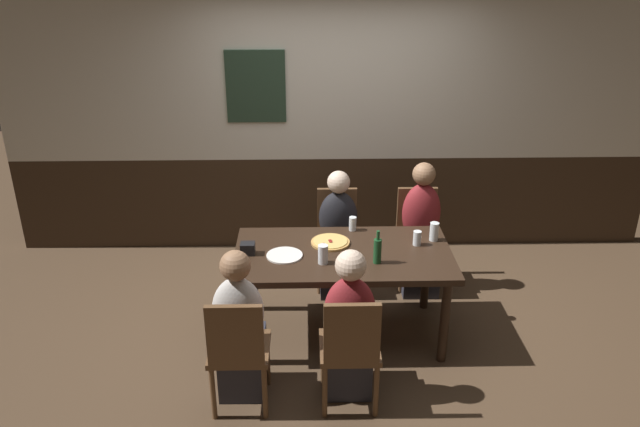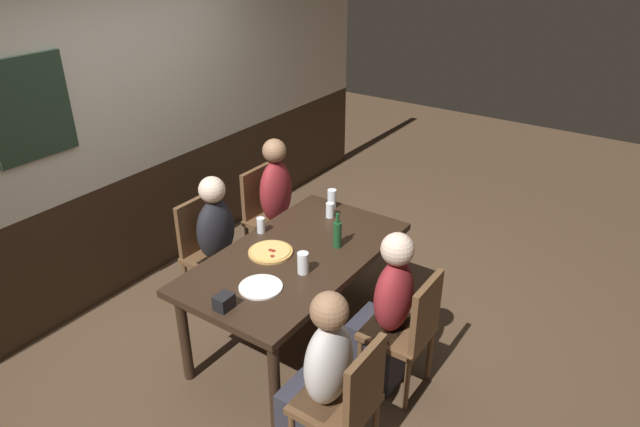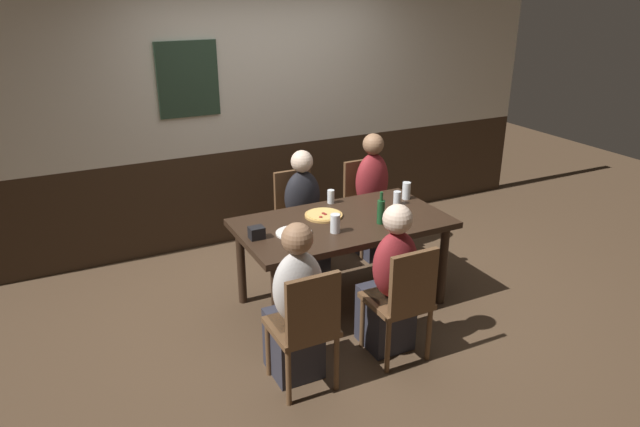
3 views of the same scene
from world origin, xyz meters
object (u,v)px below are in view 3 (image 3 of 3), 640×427
at_px(person_right_far, 374,204).
at_px(condiment_caddy, 257,233).
at_px(dining_table, 342,230).
at_px(beer_bottle_green, 381,211).
at_px(person_left_near, 296,313).
at_px(pint_glass_stout, 397,198).
at_px(tumbler_water, 406,191).
at_px(plate_white_large, 294,233).
at_px(chair_right_far, 365,200).
at_px(chair_mid_near, 403,297).
at_px(person_mid_near, 390,289).
at_px(chair_mid_far, 297,213).
at_px(chair_left_near, 306,324).
at_px(highball_clear, 335,224).
at_px(person_mid_far, 305,221).
at_px(pizza, 324,215).
at_px(beer_glass_tall, 331,197).

xyz_separation_m(person_right_far, condiment_caddy, (-1.46, -0.73, 0.28)).
height_order(dining_table, beer_bottle_green, beer_bottle_green).
relative_size(person_left_near, pint_glass_stout, 9.78).
xyz_separation_m(tumbler_water, plate_white_large, (-1.18, -0.25, -0.06)).
relative_size(chair_right_far, condiment_caddy, 8.00).
distance_m(chair_mid_near, tumbler_water, 1.33).
bearing_deg(person_mid_near, chair_mid_far, 90.00).
bearing_deg(chair_left_near, highball_clear, 50.47).
height_order(chair_left_near, person_mid_near, person_mid_near).
distance_m(chair_right_far, person_right_far, 0.16).
xyz_separation_m(chair_right_far, chair_left_near, (-1.47, -1.74, 0.00)).
bearing_deg(plate_white_large, tumbler_water, 11.77).
relative_size(person_right_far, highball_clear, 8.18).
bearing_deg(person_left_near, person_mid_far, 62.61).
bearing_deg(chair_right_far, chair_mid_near, -112.85).
relative_size(chair_left_near, pizza, 2.87).
bearing_deg(person_mid_far, tumbler_water, -35.40).
distance_m(chair_left_near, person_mid_near, 0.75).
distance_m(person_right_far, pizza, 1.03).
height_order(person_mid_near, plate_white_large, person_mid_near).
height_order(chair_mid_near, person_left_near, person_left_near).
bearing_deg(highball_clear, pizza, 78.28).
relative_size(person_right_far, person_left_near, 1.05).
relative_size(chair_right_far, highball_clear, 6.03).
height_order(pizza, condiment_caddy, condiment_caddy).
height_order(chair_mid_near, person_mid_far, person_mid_far).
xyz_separation_m(person_mid_near, highball_clear, (-0.16, 0.53, 0.33)).
height_order(person_right_far, plate_white_large, person_right_far).
bearing_deg(chair_left_near, chair_mid_far, 67.15).
bearing_deg(chair_left_near, condiment_caddy, 89.62).
relative_size(chair_mid_near, chair_left_near, 1.00).
bearing_deg(dining_table, pizza, 122.07).
relative_size(chair_left_near, condiment_caddy, 8.00).
bearing_deg(person_mid_far, beer_bottle_green, -74.83).
bearing_deg(highball_clear, beer_bottle_green, -0.47).
distance_m(dining_table, tumbler_water, 0.77).
height_order(dining_table, chair_right_far, chair_right_far).
xyz_separation_m(pizza, tumbler_water, (0.83, 0.04, 0.06)).
height_order(chair_mid_near, person_right_far, person_right_far).
distance_m(pizza, plate_white_large, 0.41).
height_order(person_mid_near, pint_glass_stout, person_mid_near).
xyz_separation_m(beer_glass_tall, plate_white_large, (-0.55, -0.45, -0.04)).
bearing_deg(chair_mid_near, person_mid_far, 90.00).
relative_size(highball_clear, pint_glass_stout, 1.25).
bearing_deg(pizza, person_right_far, 34.20).
relative_size(pizza, highball_clear, 2.10).
distance_m(dining_table, pint_glass_stout, 0.61).
relative_size(chair_right_far, person_right_far, 0.74).
bearing_deg(person_right_far, pint_glass_stout, -103.96).
xyz_separation_m(highball_clear, pint_glass_stout, (0.75, 0.28, -0.01)).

